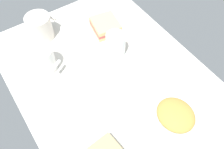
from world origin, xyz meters
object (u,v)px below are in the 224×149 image
sandwich_main (105,26)px  glass_of_milk (116,46)px  paper_napkin (156,63)px  plate_of_food (175,116)px  coffee_mug_black (43,59)px  coffee_mug_milky (40,27)px

sandwich_main → glass_of_milk: 13.26cm
sandwich_main → glass_of_milk: bearing=163.8°
glass_of_milk → paper_napkin: 16.34cm
plate_of_food → glass_of_milk: size_ratio=2.19×
coffee_mug_black → paper_napkin: coffee_mug_black is taller
plate_of_food → paper_napkin: 22.91cm
coffee_mug_black → plate_of_food: bearing=-148.1°
coffee_mug_black → coffee_mug_milky: same height
coffee_mug_black → coffee_mug_milky: 16.56cm
glass_of_milk → sandwich_main: bearing=-16.2°
coffee_mug_milky → glass_of_milk: (-23.49, -19.60, -1.16)cm
coffee_mug_black → sandwich_main: (4.60, -29.10, -3.06)cm
coffee_mug_black → glass_of_milk: bearing=-107.4°
coffee_mug_milky → paper_napkin: 46.73cm
sandwich_main → coffee_mug_milky: bearing=64.9°
plate_of_food → coffee_mug_milky: (56.73, 19.80, 3.71)cm
plate_of_food → paper_napkin: size_ratio=1.47×
sandwich_main → paper_napkin: sandwich_main is taller
sandwich_main → plate_of_food: bearing=175.7°
coffee_mug_black → glass_of_milk: 26.69cm
coffee_mug_milky → glass_of_milk: 30.61cm
coffee_mug_black → glass_of_milk: (-7.99, -25.44, -1.14)cm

